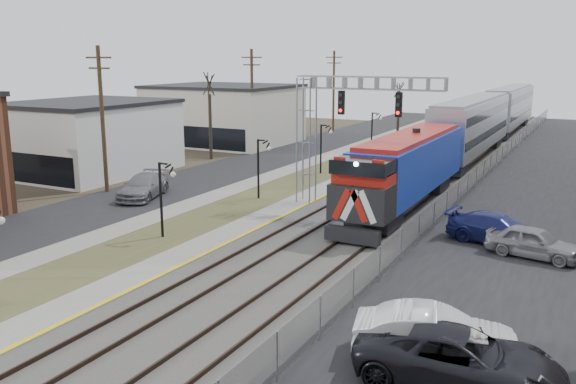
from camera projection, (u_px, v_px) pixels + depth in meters
The scene contains 20 objects.
street_west at pixel (222, 172), 49.92m from camera, with size 7.00×120.00×0.04m, color black.
sidewalk at pixel (270, 177), 47.90m from camera, with size 2.00×120.00×0.08m, color gray.
grass_median at pixel (304, 180), 46.56m from camera, with size 4.00×120.00×0.06m, color #444826.
platform at pixel (341, 183), 45.19m from camera, with size 2.00×120.00×0.24m, color gray.
ballast_bed at pixel (406, 189), 42.95m from camera, with size 8.00×120.00×0.20m, color #595651.
platform_edge at pixel (352, 182), 44.77m from camera, with size 0.24×120.00×0.01m, color gold.
track_near at pixel (379, 184), 43.81m from camera, with size 1.58×120.00×0.15m.
track_far at pixel (428, 189), 42.24m from camera, with size 1.58×120.00×0.15m.
train at pixel (480, 125), 57.86m from camera, with size 3.00×63.05×5.33m.
signal_gantry at pixel (332, 118), 36.93m from camera, with size 9.00×1.07×8.15m.
lampposts at pixel (165, 199), 31.64m from camera, with size 0.14×62.14×4.00m.
utility_poles at pixel (103, 120), 41.52m from camera, with size 0.28×80.28×10.00m.
fence at pixel (468, 185), 40.92m from camera, with size 0.04×120.00×1.60m, color gray.
buildings_west at pixel (29, 145), 44.18m from camera, with size 14.00×67.00×7.00m.
bare_trees at pixel (235, 133), 53.26m from camera, with size 12.30×42.30×5.95m.
car_lot_b at pixel (435, 337), 18.73m from camera, with size 1.74×5.00×1.65m, color white.
car_lot_c at pixel (459, 359), 17.36m from camera, with size 2.71×5.88×1.63m, color black.
car_lot_d at pixel (499, 229), 30.65m from camera, with size 2.09×5.15×1.49m, color navy.
car_lot_e at pixel (534, 243), 28.47m from camera, with size 1.73×4.31×1.47m, color gray.
car_street_b at pixel (143, 187), 40.61m from camera, with size 2.15×5.29×1.54m, color slate.
Camera 1 is at (15.86, -6.12, 9.24)m, focal length 38.00 mm.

